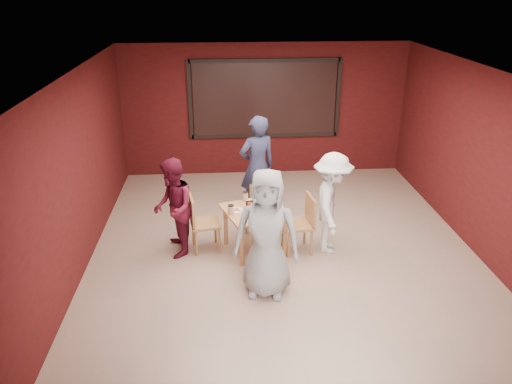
{
  "coord_description": "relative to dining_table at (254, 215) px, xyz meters",
  "views": [
    {
      "loc": [
        -0.93,
        -6.88,
        3.99
      ],
      "look_at": [
        -0.43,
        0.04,
        1.0
      ],
      "focal_mm": 35.0,
      "sensor_mm": 36.0,
      "label": 1
    }
  ],
  "objects": [
    {
      "name": "diner_front",
      "position": [
        0.08,
        -1.16,
        0.28
      ],
      "size": [
        0.97,
        0.73,
        1.8
      ],
      "primitive_type": "imported",
      "rotation": [
        0.0,
        0.0,
        -0.2
      ],
      "color": "#989898",
      "rests_on": "floor"
    },
    {
      "name": "chair_left",
      "position": [
        -0.84,
        0.07,
        -0.1
      ],
      "size": [
        0.51,
        0.51,
        0.92
      ],
      "color": "#A2613F",
      "rests_on": "floor"
    },
    {
      "name": "diner_left",
      "position": [
        -1.23,
        -0.0,
        0.16
      ],
      "size": [
        0.68,
        0.82,
        1.55
      ],
      "primitive_type": "imported",
      "rotation": [
        0.0,
        0.0,
        -1.44
      ],
      "color": "maroon",
      "rests_on": "floor"
    },
    {
      "name": "dining_table",
      "position": [
        0.0,
        0.0,
        0.0
      ],
      "size": [
        1.12,
        1.12,
        0.85
      ],
      "color": "tan",
      "rests_on": "floor"
    },
    {
      "name": "diner_back",
      "position": [
        0.14,
        1.32,
        0.3
      ],
      "size": [
        0.78,
        0.64,
        1.84
      ],
      "primitive_type": "imported",
      "rotation": [
        0.0,
        0.0,
        3.49
      ],
      "color": "#2C304F",
      "rests_on": "floor"
    },
    {
      "name": "window_blinds",
      "position": [
        0.46,
        3.41,
        1.03
      ],
      "size": [
        3.0,
        0.02,
        1.5
      ],
      "primitive_type": "cube",
      "color": "black"
    },
    {
      "name": "chair_front",
      "position": [
        0.08,
        -0.79,
        -0.17
      ],
      "size": [
        0.44,
        0.44,
        0.8
      ],
      "color": "#A2613F",
      "rests_on": "floor"
    },
    {
      "name": "chair_back",
      "position": [
        0.12,
        0.7,
        -0.19
      ],
      "size": [
        0.48,
        0.48,
        0.77
      ],
      "color": "#A2613F",
      "rests_on": "floor"
    },
    {
      "name": "chair_right",
      "position": [
        0.74,
        -0.07,
        -0.09
      ],
      "size": [
        0.5,
        0.5,
        0.93
      ],
      "color": "#A2613F",
      "rests_on": "floor"
    },
    {
      "name": "floor",
      "position": [
        0.46,
        -0.04,
        -0.62
      ],
      "size": [
        7.0,
        7.0,
        0.0
      ],
      "primitive_type": "plane",
      "color": "tan",
      "rests_on": "ground"
    },
    {
      "name": "diner_right",
      "position": [
        1.18,
        -0.07,
        0.18
      ],
      "size": [
        0.79,
        1.14,
        1.61
      ],
      "primitive_type": "imported",
      "rotation": [
        0.0,
        0.0,
        1.37
      ],
      "color": "white",
      "rests_on": "floor"
    }
  ]
}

